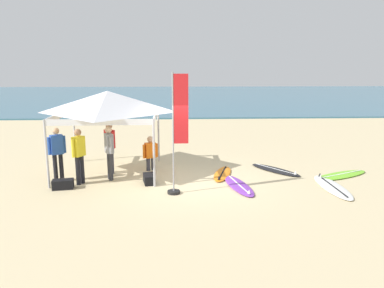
{
  "coord_description": "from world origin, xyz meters",
  "views": [
    {
      "loc": [
        -0.39,
        -11.05,
        3.59
      ],
      "look_at": [
        0.16,
        1.21,
        1.0
      ],
      "focal_mm": 35.37,
      "sensor_mm": 36.0,
      "label": 1
    }
  ],
  "objects_px": {
    "surfboard_black": "(275,170)",
    "person_grey": "(109,149)",
    "person_blue": "(57,151)",
    "surfboard_lime": "(340,175)",
    "canopy_tent": "(108,102)",
    "surfboard_white": "(332,187)",
    "person_orange": "(150,152)",
    "surfboard_purple": "(239,186)",
    "gear_bag_by_pole": "(149,179)",
    "surfboard_orange": "(222,174)",
    "banner_flag": "(177,139)",
    "person_red": "(110,144)",
    "person_yellow": "(79,153)",
    "gear_bag_near_tent": "(63,184)"
  },
  "relations": [
    {
      "from": "surfboard_black",
      "to": "gear_bag_near_tent",
      "type": "distance_m",
      "value": 6.93
    },
    {
      "from": "surfboard_orange",
      "to": "gear_bag_near_tent",
      "type": "xyz_separation_m",
      "value": [
        -4.86,
        -1.23,
        0.1
      ]
    },
    {
      "from": "canopy_tent",
      "to": "surfboard_lime",
      "type": "relative_size",
      "value": 1.41
    },
    {
      "from": "person_red",
      "to": "banner_flag",
      "type": "bearing_deg",
      "value": -43.79
    },
    {
      "from": "surfboard_lime",
      "to": "person_yellow",
      "type": "distance_m",
      "value": 8.37
    },
    {
      "from": "surfboard_lime",
      "to": "canopy_tent",
      "type": "bearing_deg",
      "value": 174.33
    },
    {
      "from": "surfboard_white",
      "to": "person_orange",
      "type": "relative_size",
      "value": 1.96
    },
    {
      "from": "banner_flag",
      "to": "gear_bag_near_tent",
      "type": "height_order",
      "value": "banner_flag"
    },
    {
      "from": "person_orange",
      "to": "person_blue",
      "type": "bearing_deg",
      "value": -157.43
    },
    {
      "from": "person_blue",
      "to": "surfboard_purple",
      "type": "bearing_deg",
      "value": -7.9
    },
    {
      "from": "gear_bag_by_pole",
      "to": "person_yellow",
      "type": "bearing_deg",
      "value": 179.07
    },
    {
      "from": "surfboard_purple",
      "to": "gear_bag_by_pole",
      "type": "xyz_separation_m",
      "value": [
        -2.7,
        0.45,
        0.1
      ]
    },
    {
      "from": "surfboard_white",
      "to": "person_yellow",
      "type": "height_order",
      "value": "person_yellow"
    },
    {
      "from": "gear_bag_near_tent",
      "to": "surfboard_purple",
      "type": "bearing_deg",
      "value": -0.36
    },
    {
      "from": "surfboard_black",
      "to": "person_red",
      "type": "bearing_deg",
      "value": -179.81
    },
    {
      "from": "surfboard_black",
      "to": "person_yellow",
      "type": "relative_size",
      "value": 1.15
    },
    {
      "from": "surfboard_purple",
      "to": "banner_flag",
      "type": "height_order",
      "value": "banner_flag"
    },
    {
      "from": "surfboard_black",
      "to": "surfboard_orange",
      "type": "bearing_deg",
      "value": -168.48
    },
    {
      "from": "person_yellow",
      "to": "person_orange",
      "type": "distance_m",
      "value": 2.53
    },
    {
      "from": "surfboard_white",
      "to": "person_yellow",
      "type": "bearing_deg",
      "value": 174.53
    },
    {
      "from": "surfboard_orange",
      "to": "gear_bag_by_pole",
      "type": "bearing_deg",
      "value": -161.05
    },
    {
      "from": "person_yellow",
      "to": "banner_flag",
      "type": "xyz_separation_m",
      "value": [
        2.96,
        -1.0,
        0.59
      ]
    },
    {
      "from": "canopy_tent",
      "to": "surfboard_white",
      "type": "distance_m",
      "value": 7.47
    },
    {
      "from": "surfboard_white",
      "to": "person_red",
      "type": "xyz_separation_m",
      "value": [
        -6.81,
        1.86,
        0.95
      ]
    },
    {
      "from": "person_yellow",
      "to": "person_orange",
      "type": "xyz_separation_m",
      "value": [
        2.05,
        1.44,
        -0.33
      ]
    },
    {
      "from": "canopy_tent",
      "to": "gear_bag_by_pole",
      "type": "xyz_separation_m",
      "value": [
        1.37,
        -1.24,
        -2.25
      ]
    },
    {
      "from": "person_orange",
      "to": "surfboard_purple",
      "type": "bearing_deg",
      "value": -35.02
    },
    {
      "from": "surfboard_purple",
      "to": "surfboard_white",
      "type": "height_order",
      "value": "same"
    },
    {
      "from": "canopy_tent",
      "to": "person_blue",
      "type": "bearing_deg",
      "value": -147.73
    },
    {
      "from": "gear_bag_by_pole",
      "to": "surfboard_white",
      "type": "bearing_deg",
      "value": -7.2
    },
    {
      "from": "surfboard_orange",
      "to": "banner_flag",
      "type": "xyz_separation_m",
      "value": [
        -1.49,
        -1.77,
        1.54
      ]
    },
    {
      "from": "person_blue",
      "to": "gear_bag_by_pole",
      "type": "distance_m",
      "value": 2.97
    },
    {
      "from": "surfboard_purple",
      "to": "person_blue",
      "type": "distance_m",
      "value": 5.66
    },
    {
      "from": "surfboard_black",
      "to": "person_blue",
      "type": "relative_size",
      "value": 1.15
    },
    {
      "from": "canopy_tent",
      "to": "surfboard_purple",
      "type": "relative_size",
      "value": 1.5
    },
    {
      "from": "person_red",
      "to": "gear_bag_by_pole",
      "type": "height_order",
      "value": "person_red"
    },
    {
      "from": "person_red",
      "to": "person_blue",
      "type": "distance_m",
      "value": 1.7
    },
    {
      "from": "person_orange",
      "to": "banner_flag",
      "type": "height_order",
      "value": "banner_flag"
    },
    {
      "from": "person_grey",
      "to": "surfboard_black",
      "type": "bearing_deg",
      "value": 7.66
    },
    {
      "from": "surfboard_white",
      "to": "person_grey",
      "type": "bearing_deg",
      "value": 170.33
    },
    {
      "from": "surfboard_black",
      "to": "person_grey",
      "type": "distance_m",
      "value": 5.63
    },
    {
      "from": "surfboard_orange",
      "to": "gear_bag_by_pole",
      "type": "relative_size",
      "value": 3.2
    },
    {
      "from": "person_blue",
      "to": "person_orange",
      "type": "bearing_deg",
      "value": 22.57
    },
    {
      "from": "surfboard_lime",
      "to": "gear_bag_near_tent",
      "type": "distance_m",
      "value": 8.76
    },
    {
      "from": "canopy_tent",
      "to": "surfboard_orange",
      "type": "distance_m",
      "value": 4.44
    },
    {
      "from": "person_grey",
      "to": "person_red",
      "type": "bearing_deg",
      "value": 98.12
    },
    {
      "from": "banner_flag",
      "to": "person_red",
      "type": "bearing_deg",
      "value": 136.21
    },
    {
      "from": "canopy_tent",
      "to": "surfboard_black",
      "type": "xyz_separation_m",
      "value": [
        5.62,
        -0.04,
        -2.35
      ]
    },
    {
      "from": "surfboard_orange",
      "to": "person_yellow",
      "type": "xyz_separation_m",
      "value": [
        -4.46,
        -0.78,
        0.95
      ]
    },
    {
      "from": "surfboard_orange",
      "to": "person_blue",
      "type": "distance_m",
      "value": 5.3
    }
  ]
}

